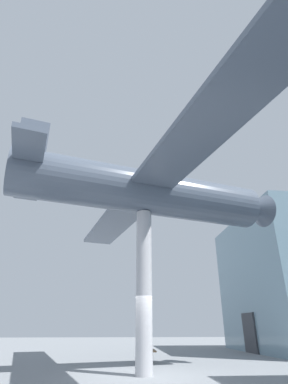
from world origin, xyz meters
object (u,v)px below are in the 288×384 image
(visitor_person, at_px, (142,338))
(plaza_bench, at_px, (151,352))
(support_pylon_central, at_px, (144,286))
(suspended_airplane, at_px, (148,192))

(visitor_person, xyz_separation_m, plaza_bench, (-1.47, 0.55, -0.63))
(support_pylon_central, relative_size, plaza_bench, 3.89)
(suspended_airplane, xyz_separation_m, visitor_person, (-2.67, -0.07, -5.61))
(support_pylon_central, bearing_deg, visitor_person, 177.63)
(support_pylon_central, height_order, plaza_bench, support_pylon_central)
(suspended_airplane, relative_size, visitor_person, 9.46)
(support_pylon_central, bearing_deg, suspended_airplane, 106.64)
(visitor_person, bearing_deg, suspended_airplane, 33.32)
(visitor_person, relative_size, plaza_bench, 1.23)
(visitor_person, bearing_deg, plaza_bench, -168.70)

